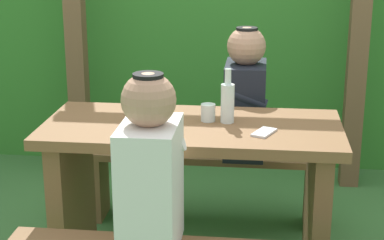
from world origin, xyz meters
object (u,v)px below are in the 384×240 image
Objects in this scene: bench_far at (203,172)px; bottle_right at (157,107)px; bottle_left at (228,101)px; cell_phone at (264,132)px; drinking_glass at (208,113)px; person_black_coat at (245,97)px; picnic_table at (192,174)px; person_white_shirt at (150,170)px.

bench_far is 5.90× the size of bottle_right.
cell_phone is at bearing -40.94° from bottle_left.
bench_far is at bearing 107.17° from bottle_left.
bottle_right is (-0.23, -0.12, 0.06)m from drinking_glass.
bottle_right is at bearing -121.41° from person_black_coat.
cell_phone reaches higher than bench_far.
bottle_right is (-0.16, -0.06, 0.35)m from picnic_table.
person_black_coat is 3.03× the size of bottle_right.
bottle_right reaches higher than bench_far.
person_black_coat is 8.68× the size of drinking_glass.
person_white_shirt reaches higher than drinking_glass.
picnic_table is 0.31m from drinking_glass.
bottle_left is at bearing 18.80° from bottle_right.
person_black_coat is at bearing 73.92° from person_white_shirt.
bottle_right is (-0.16, -0.63, 0.56)m from bench_far.
person_white_shirt reaches higher than cell_phone.
person_white_shirt is at bearing -106.08° from person_black_coat.
bottle_right is (-0.39, -0.63, 0.11)m from person_black_coat.
person_black_coat is 5.14× the size of cell_phone.
bench_far is 0.89m from cell_phone.
bottle_right reaches higher than drinking_glass.
cell_phone is (0.49, -0.04, -0.09)m from bottle_right.
picnic_table is at bearing -112.00° from person_black_coat.
bottle_right is at bearing -158.31° from picnic_table.
bottle_left is at bearing -97.35° from person_black_coat.
bottle_left reaches higher than cell_phone.
person_white_shirt is (-0.10, -1.14, 0.45)m from bench_far.
drinking_glass is at bearing 74.92° from person_white_shirt.
drinking_glass is (0.07, -0.52, 0.51)m from bench_far.
bench_far is 1.95× the size of person_white_shirt.
drinking_glass is (0.17, 0.63, 0.06)m from person_white_shirt.
person_white_shirt is 0.68m from bottle_left.
person_white_shirt is (-0.10, -0.57, 0.24)m from picnic_table.
bottle_left is (-0.07, -0.52, 0.12)m from person_black_coat.
bottle_right is at bearing -161.20° from bottle_left.
person_black_coat is at bearing 68.00° from picnic_table.
person_black_coat is 0.75m from bottle_right.
cell_phone is (0.11, -0.67, 0.02)m from person_black_coat.
drinking_glass is at bearing 27.84° from bottle_right.
person_white_shirt is at bearing -109.23° from cell_phone.
cell_phone is (0.34, -0.68, 0.47)m from bench_far.
picnic_table is at bearing -164.06° from bottle_left.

